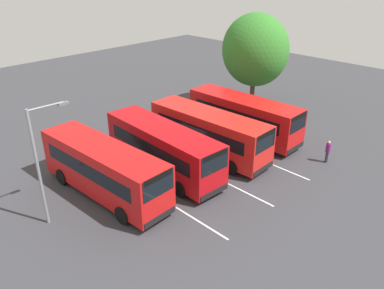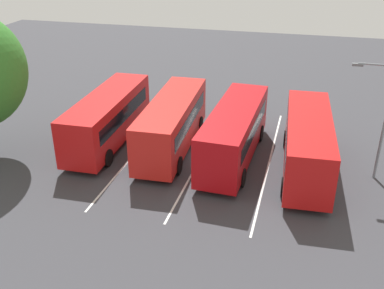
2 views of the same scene
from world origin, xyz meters
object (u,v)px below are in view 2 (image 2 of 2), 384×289
object	(u,v)px
bus_far_right	(108,117)
pedestrian	(136,93)
bus_center_right	(172,123)
bus_far_left	(308,143)
street_lamp	(382,115)
bus_center_left	(234,132)

from	to	relation	value
bus_far_right	pedestrian	size ratio (longest dim) A/B	5.73
bus_center_right	bus_far_left	bearing A→B (deg)	-97.52
bus_far_right	street_lamp	distance (m)	16.46
bus_center_left	bus_center_right	xyz separation A→B (m)	(0.42, 4.04, 0.00)
bus_far_left	street_lamp	world-z (taller)	street_lamp
bus_far_right	street_lamp	size ratio (longest dim) A/B	1.45
pedestrian	street_lamp	world-z (taller)	street_lamp
bus_center_right	bus_far_right	size ratio (longest dim) A/B	1.00
bus_far_left	pedestrian	distance (m)	15.42
bus_center_left	pedestrian	xyz separation A→B (m)	(7.22, 9.03, -0.81)
bus_center_right	bus_far_right	world-z (taller)	same
bus_center_left	bus_center_right	world-z (taller)	same
bus_center_left	street_lamp	world-z (taller)	street_lamp
bus_far_left	street_lamp	size ratio (longest dim) A/B	1.46
street_lamp	bus_far_right	bearing A→B (deg)	-0.09
bus_far_right	bus_center_right	bearing A→B (deg)	-89.07
pedestrian	bus_center_left	bearing A→B (deg)	55.36
bus_center_left	pedestrian	size ratio (longest dim) A/B	5.77
bus_far_left	pedestrian	size ratio (longest dim) A/B	5.76
bus_far_right	pedestrian	world-z (taller)	bus_far_right
bus_center_right	street_lamp	world-z (taller)	street_lamp
bus_center_left	street_lamp	xyz separation A→B (m)	(-0.34, -7.99, 2.06)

